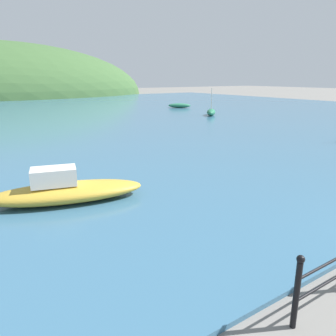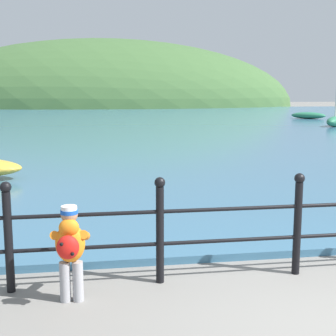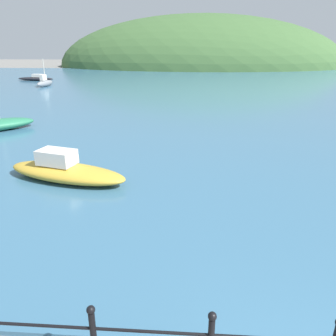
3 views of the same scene
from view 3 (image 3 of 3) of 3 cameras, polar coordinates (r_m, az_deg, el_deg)
name	(u,v)px [view 3 (image 3 of 3)]	position (r m, az deg, el deg)	size (l,w,h in m)	color
water	(209,91)	(34.18, 7.23, 13.22)	(80.00, 60.00, 0.10)	#386684
far_hillside	(200,66)	(72.40, 5.65, 17.19)	(58.75, 32.31, 20.37)	#3D6033
boat_far_right	(36,78)	(46.32, -22.02, 14.27)	(4.91, 1.85, 0.79)	black
boat_far_left	(45,83)	(39.24, -20.67, 13.75)	(1.11, 2.86, 2.89)	gray
boat_twin_mast	(65,171)	(11.68, -17.43, -0.45)	(4.61, 2.46, 1.04)	gold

